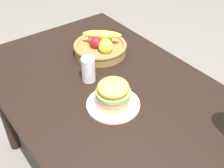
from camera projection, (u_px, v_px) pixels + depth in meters
dining_table at (110, 104)px, 1.41m from camera, size 1.40×0.90×0.75m
plate at (113, 104)px, 1.25m from camera, size 0.23×0.23×0.01m
sandwich at (113, 93)px, 1.21m from camera, size 0.15×0.15×0.12m
soda_can at (88, 69)px, 1.36m from camera, size 0.07×0.07×0.13m
fruit_basket at (100, 46)px, 1.55m from camera, size 0.29×0.29×0.14m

